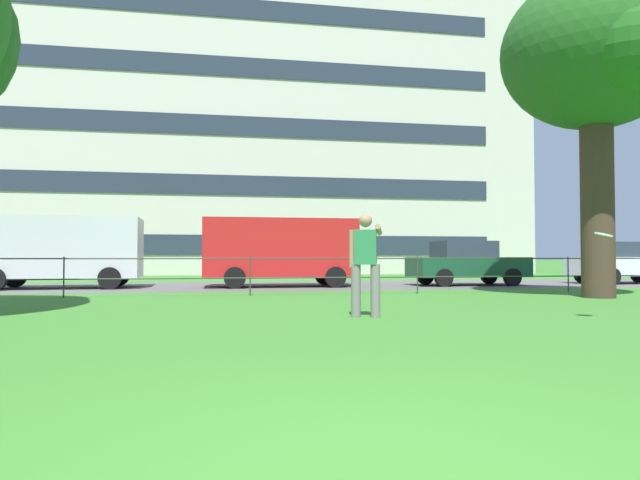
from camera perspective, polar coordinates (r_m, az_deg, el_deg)
The scene contains 10 objects.
street_strip at distance 19.26m, azimuth -7.84°, elevation -4.65°, with size 80.00×6.28×0.01m, color #565454.
park_fence at distance 14.46m, azimuth -7.12°, elevation -2.98°, with size 35.96×0.04×1.00m.
tree_large_lawn at distance 16.18m, azimuth 26.00°, elevation 16.18°, with size 4.49×4.78×7.99m.
person_thrower at distance 9.27m, azimuth 4.66°, elevation -2.17°, with size 0.69×0.72×1.70m.
frisbee at distance 9.85m, azimuth 26.91°, elevation 0.50°, with size 0.37×0.37×0.09m.
panel_van_right at distance 19.45m, azimuth -25.09°, elevation -0.75°, with size 5.07×2.25×2.24m.
panel_van_far_left at distance 18.66m, azimuth -4.08°, elevation -0.87°, with size 5.01×2.12×2.24m.
car_dark_green_center at distance 20.18m, azimuth 14.69°, elevation -2.28°, with size 4.04×1.88×1.54m.
car_white_left at distance 23.74m, azimuth 28.61°, elevation -2.03°, with size 4.04×1.88×1.54m.
apartment_building_background at distance 38.05m, azimuth -11.54°, elevation 12.08°, with size 39.58×12.31×20.09m.
Camera 1 is at (-0.72, -2.39, 0.99)m, focal length 31.42 mm.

